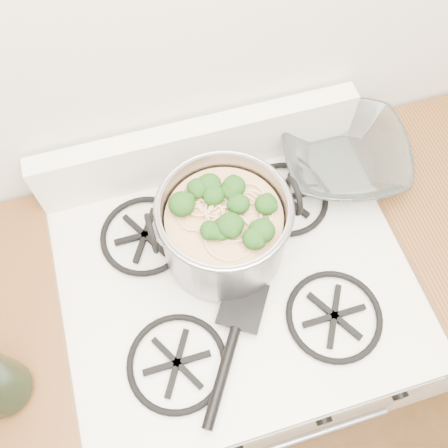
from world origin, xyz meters
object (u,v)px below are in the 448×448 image
stock_pot (224,228)px  glass_bowl (342,160)px  gas_range (233,335)px  spatula (243,303)px

stock_pot → glass_bowl: (0.34, 0.13, -0.07)m
gas_range → spatula: spatula is taller
gas_range → glass_bowl: (0.33, 0.20, 0.50)m
gas_range → stock_pot: 0.58m
gas_range → spatula: 0.50m
gas_range → glass_bowl: size_ratio=7.77×
gas_range → glass_bowl: bearing=31.5°
spatula → glass_bowl: glass_bowl is taller
spatula → glass_bowl: size_ratio=2.61×
glass_bowl → stock_pot: bearing=-158.6°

